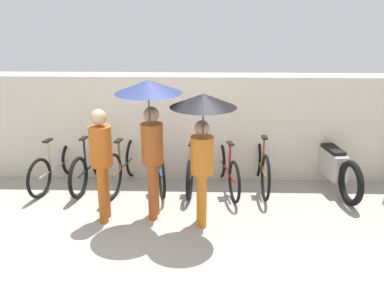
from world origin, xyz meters
name	(u,v)px	position (x,y,z in m)	size (l,w,h in m)	color
ground_plane	(145,238)	(0.00, 0.00, 0.00)	(30.00, 30.00, 0.00)	#9E998E
back_wall	(160,129)	(0.00, 2.18, 0.94)	(12.82, 0.12, 1.88)	beige
parked_bicycle_0	(57,166)	(-1.80, 1.79, 0.36)	(0.55, 1.70, 1.05)	black
parked_bicycle_1	(90,166)	(-1.20, 1.77, 0.37)	(0.44, 1.69, 1.05)	black
parked_bicycle_2	(124,165)	(-0.60, 1.77, 0.40)	(0.51, 1.76, 1.01)	black
parked_bicycle_3	(158,165)	(0.00, 1.81, 0.39)	(0.54, 1.73, 0.98)	black
parked_bicycle_4	(192,168)	(0.60, 1.78, 0.35)	(0.44, 1.69, 1.08)	black
parked_bicycle_5	(227,168)	(1.20, 1.73, 0.37)	(0.50, 1.76, 1.04)	black
parked_bicycle_6	(261,165)	(1.80, 1.82, 0.40)	(0.44, 1.80, 1.00)	black
pedestrian_leading	(101,157)	(-0.67, 0.52, 0.99)	(0.32, 0.32, 1.69)	#B25619
pedestrian_center	(150,114)	(0.05, 0.57, 1.62)	(0.93, 0.93, 2.11)	#9E4C1E
pedestrian_trailing	(203,127)	(0.78, 0.35, 1.50)	(0.89, 0.89, 1.97)	#C66B1E
motorcycle	(332,165)	(3.02, 1.85, 0.41)	(0.63, 2.11, 0.93)	black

